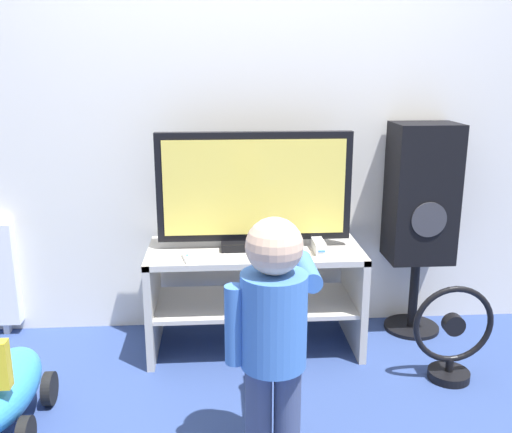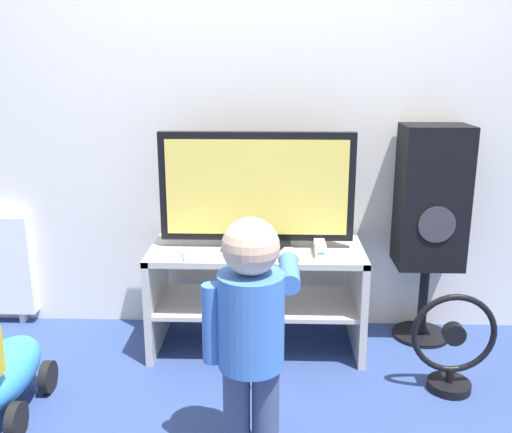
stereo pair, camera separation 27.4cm
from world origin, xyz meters
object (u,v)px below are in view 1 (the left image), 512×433
at_px(television, 254,192).
at_px(remote_primary, 187,258).
at_px(child, 274,321).
at_px(speaker_tower, 421,198).
at_px(floor_fan, 452,338).
at_px(ride_on_toy, 1,390).
at_px(game_console, 318,245).

relative_size(television, remote_primary, 7.19).
xyz_separation_m(child, speaker_tower, (0.88, 1.01, 0.20)).
height_order(television, floor_fan, television).
xyz_separation_m(floor_fan, ride_on_toy, (-1.96, -0.25, -0.03)).
bearing_deg(speaker_tower, television, -172.69).
bearing_deg(ride_on_toy, child, -11.93).
distance_m(game_console, child, 0.86).
distance_m(game_console, floor_fan, 0.76).
relative_size(television, floor_fan, 2.06).
bearing_deg(game_console, remote_primary, -171.77).
bearing_deg(television, game_console, -15.65).
height_order(television, game_console, television).
distance_m(remote_primary, ride_on_toy, 0.96).
relative_size(child, ride_on_toy, 1.59).
distance_m(television, child, 0.93).
distance_m(game_console, ride_on_toy, 1.55).
xyz_separation_m(television, speaker_tower, (0.89, 0.11, -0.08)).
bearing_deg(remote_primary, child, -64.25).
bearing_deg(remote_primary, game_console, 8.23).
bearing_deg(television, ride_on_toy, -148.13).
bearing_deg(floor_fan, child, -151.61).
relative_size(game_console, floor_fan, 0.39).
bearing_deg(game_console, television, 164.35).
height_order(television, child, television).
bearing_deg(child, ride_on_toy, 168.07).
relative_size(speaker_tower, floor_fan, 2.45).
xyz_separation_m(remote_primary, floor_fan, (1.23, -0.23, -0.34)).
bearing_deg(speaker_tower, ride_on_toy, -158.36).
xyz_separation_m(speaker_tower, ride_on_toy, (-1.96, -0.78, -0.58)).
relative_size(game_console, ride_on_toy, 0.31).
relative_size(television, speaker_tower, 0.84).
distance_m(television, speaker_tower, 0.90).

